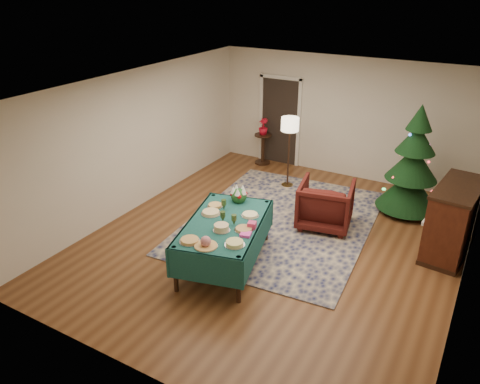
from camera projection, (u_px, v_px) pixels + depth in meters
The scene contains 24 objects.
room_shell at pixel (277, 170), 7.68m from camera, with size 7.00×7.00×7.00m.
doorway at pixel (280, 119), 11.24m from camera, with size 1.08×0.04×2.16m.
rug at pixel (281, 221), 8.87m from camera, with size 3.20×4.20×0.02m, color #121946.
buffet_table at pixel (225, 231), 7.33m from camera, with size 1.59×2.18×0.76m.
platter_0 at pixel (190, 240), 6.72m from camera, with size 0.31×0.31×0.05m.
platter_1 at pixel (206, 243), 6.59m from camera, with size 0.34×0.34×0.16m.
platter_2 at pixel (235, 243), 6.64m from camera, with size 0.30×0.30×0.06m.
platter_3 at pixel (221, 228), 7.00m from camera, with size 0.26×0.26×0.10m.
platter_4 at pixel (244, 229), 7.03m from camera, with size 0.29×0.29×0.04m.
platter_5 at pixel (211, 213), 7.50m from camera, with size 0.32×0.32×0.05m.
platter_6 at pixel (250, 215), 7.44m from camera, with size 0.28×0.28×0.04m.
platter_7 at pixel (215, 205), 7.75m from camera, with size 0.26×0.26×0.04m.
goblet_0 at pixel (224, 204), 7.62m from camera, with size 0.08×0.08×0.18m.
goblet_1 at pixel (234, 220), 7.14m from camera, with size 0.08×0.08×0.18m.
goblet_2 at pixel (223, 216), 7.24m from camera, with size 0.08×0.08×0.18m.
napkin_stack at pixel (246, 234), 6.89m from camera, with size 0.15×0.15×0.04m, color #F644BA.
gift_box at pixel (252, 225), 7.08m from camera, with size 0.12×0.12×0.10m, color #CF396C.
centerpiece at pixel (239, 194), 7.87m from camera, with size 0.27×0.28×0.32m.
armchair at pixel (326, 202), 8.53m from camera, with size 0.94×0.88×0.97m, color #43120E.
floor_lamp at pixel (290, 129), 9.82m from camera, with size 0.38×0.38×1.55m.
side_table at pixel (263, 149), 11.46m from camera, with size 0.42×0.42×0.75m.
potted_plant at pixel (263, 130), 11.25m from camera, with size 0.22×0.40×0.22m, color red.
christmas_tree at pixel (413, 166), 8.86m from camera, with size 1.22×1.22×2.16m.
piano at pixel (453, 221), 7.66m from camera, with size 0.81×1.47×1.22m.
Camera 1 is at (3.00, -6.48, 4.26)m, focal length 35.00 mm.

